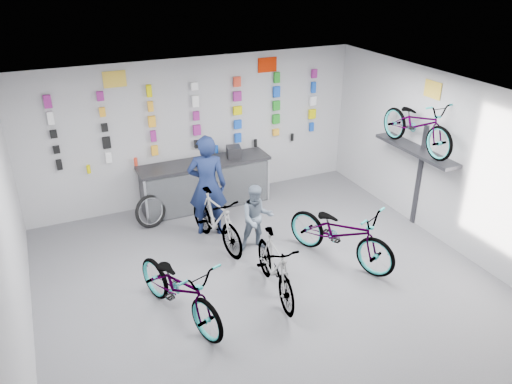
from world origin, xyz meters
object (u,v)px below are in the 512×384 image
clerk (207,186)px  bike_service (216,220)px  bike_right (341,232)px  customer (257,218)px  counter (206,185)px  bike_center (275,266)px  bike_left (180,287)px

clerk → bike_service: bearing=107.5°
bike_right → customer: bearing=116.3°
counter → clerk: bearing=-106.3°
bike_center → customer: (0.29, 1.30, 0.12)m
counter → bike_right: 3.21m
bike_right → counter: bearing=91.5°
bike_left → bike_right: size_ratio=0.95×
bike_left → customer: size_ratio=1.59×
counter → clerk: (-0.31, -1.05, 0.48)m
bike_service → bike_left: bearing=-135.3°
bike_center → bike_service: bearing=108.1°
bike_center → bike_right: bearing=22.2°
counter → bike_left: bike_left is taller
bike_right → customer: (-1.14, 0.92, 0.07)m
bike_center → bike_right: bike_right is taller
bike_left → customer: (1.77, 1.25, 0.10)m
counter → bike_center: bearing=-90.2°
bike_left → bike_center: size_ratio=1.18×
bike_right → bike_service: bike_right is taller
customer → bike_left: bearing=-134.8°
counter → customer: (0.28, -1.95, 0.13)m
counter → bike_right: bearing=-63.7°
bike_center → customer: customer is taller
bike_center → bike_service: bike_service is taller
bike_service → customer: (0.61, -0.41, 0.10)m
bike_center → counter: bearing=97.1°
clerk → customer: bearing=143.7°
bike_right → bike_service: size_ratio=1.20×
bike_center → clerk: 2.28m
bike_left → bike_center: bearing=-20.7°
bike_center → customer: size_ratio=1.35×
bike_right → customer: customer is taller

